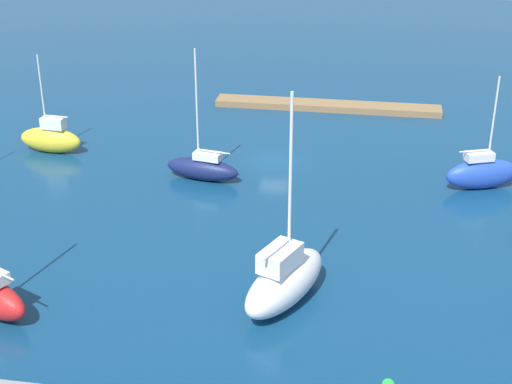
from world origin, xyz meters
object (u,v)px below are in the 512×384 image
Objects in this scene: sailboat_blue_outer_mooring at (482,173)px; sailboat_navy_east_end at (203,168)px; pier_dock at (327,106)px; sailboat_white_far_north at (285,280)px; sailboat_yellow_mid_basin at (51,138)px.

sailboat_blue_outer_mooring is 0.85× the size of sailboat_navy_east_end.
sailboat_navy_east_end reaches higher than pier_dock.
sailboat_yellow_mid_basin is at bearing 71.97° from sailboat_white_far_north.
sailboat_white_far_north is at bearing -145.92° from sailboat_blue_outer_mooring.
sailboat_white_far_north reaches higher than pier_dock.
sailboat_blue_outer_mooring is at bearing -164.68° from sailboat_navy_east_end.
sailboat_white_far_north reaches higher than sailboat_yellow_mid_basin.
sailboat_yellow_mid_basin is (37.62, -1.73, -0.03)m from sailboat_blue_outer_mooring.
sailboat_yellow_mid_basin is at bearing -3.68° from sailboat_navy_east_end.
pier_dock is 2.63× the size of sailboat_yellow_mid_basin.
sailboat_blue_outer_mooring reaches higher than pier_dock.
sailboat_blue_outer_mooring is 23.59m from sailboat_white_far_north.
sailboat_blue_outer_mooring is at bearing 127.75° from pier_dock.
sailboat_white_far_north is at bearing 143.22° from sailboat_yellow_mid_basin.
sailboat_yellow_mid_basin reaches higher than pier_dock.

